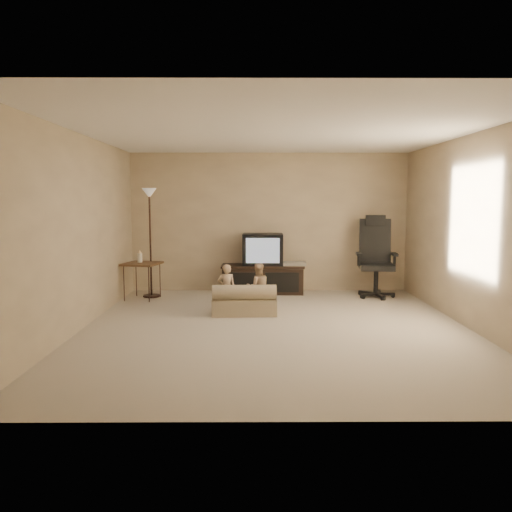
# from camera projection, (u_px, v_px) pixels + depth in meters

# --- Properties ---
(floor) EXTENTS (5.50, 5.50, 0.00)m
(floor) POSITION_uv_depth(u_px,v_px,m) (276.00, 328.00, 6.47)
(floor) COLOR #BFAC98
(floor) RESTS_ON ground
(room_shell) EXTENTS (5.50, 5.50, 5.50)m
(room_shell) POSITION_uv_depth(u_px,v_px,m) (276.00, 211.00, 6.30)
(room_shell) COLOR white
(room_shell) RESTS_ON floor
(tv_stand) EXTENTS (1.50, 0.58, 1.06)m
(tv_stand) POSITION_uv_depth(u_px,v_px,m) (263.00, 268.00, 8.90)
(tv_stand) COLOR black
(tv_stand) RESTS_ON floor
(office_chair) EXTENTS (0.71, 0.75, 1.40)m
(office_chair) POSITION_uv_depth(u_px,v_px,m) (376.00, 268.00, 8.56)
(office_chair) COLOR black
(office_chair) RESTS_ON floor
(side_table) EXTENTS (0.67, 0.67, 0.83)m
(side_table) POSITION_uv_depth(u_px,v_px,m) (142.00, 264.00, 8.32)
(side_table) COLOR brown
(side_table) RESTS_ON floor
(floor_lamp) EXTENTS (0.29, 0.29, 1.86)m
(floor_lamp) POSITION_uv_depth(u_px,v_px,m) (150.00, 218.00, 8.43)
(floor_lamp) COLOR black
(floor_lamp) RESTS_ON floor
(child_sofa) EXTENTS (0.95, 0.56, 0.45)m
(child_sofa) POSITION_uv_depth(u_px,v_px,m) (244.00, 302.00, 7.24)
(child_sofa) COLOR gray
(child_sofa) RESTS_ON floor
(toddler_left) EXTENTS (0.29, 0.22, 0.72)m
(toddler_left) POSITION_uv_depth(u_px,v_px,m) (227.00, 288.00, 7.34)
(toddler_left) COLOR tan
(toddler_left) RESTS_ON floor
(toddler_right) EXTENTS (0.38, 0.25, 0.73)m
(toddler_right) POSITION_uv_depth(u_px,v_px,m) (258.00, 287.00, 7.42)
(toddler_right) COLOR tan
(toddler_right) RESTS_ON floor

